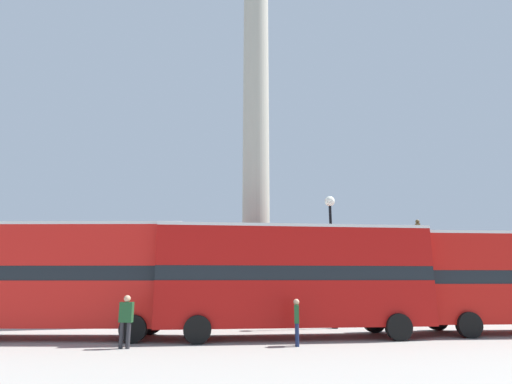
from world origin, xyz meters
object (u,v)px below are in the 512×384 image
at_px(bus_c, 293,275).
at_px(pedestrian_by_plinth, 297,320).
at_px(bus_a, 54,274).
at_px(pedestrian_near_lamp, 126,318).
at_px(monument_column, 256,158).
at_px(equestrian_statue, 423,287).
at_px(street_lamp, 331,242).

xyz_separation_m(bus_c, pedestrian_by_plinth, (-0.27, -2.01, -1.56)).
relative_size(bus_a, pedestrian_near_lamp, 6.27).
bearing_deg(bus_c, bus_a, 174.96).
bearing_deg(monument_column, equestrian_statue, 19.28).
relative_size(pedestrian_near_lamp, pedestrian_by_plinth, 1.09).
relative_size(monument_column, equestrian_statue, 4.12).
xyz_separation_m(bus_a, bus_c, (9.71, -0.68, -0.03)).
relative_size(equestrian_statue, pedestrian_by_plinth, 3.99).
relative_size(bus_a, street_lamp, 1.70).
bearing_deg(equestrian_statue, monument_column, -171.90).
distance_m(bus_c, street_lamp, 4.19).
distance_m(bus_a, pedestrian_near_lamp, 4.73).
bearing_deg(equestrian_statue, pedestrian_by_plinth, -143.54).
relative_size(bus_c, equestrian_statue, 1.71).
height_order(bus_c, equestrian_statue, equestrian_statue).
height_order(equestrian_statue, pedestrian_by_plinth, equestrian_statue).
height_order(bus_a, pedestrian_by_plinth, bus_a).
xyz_separation_m(equestrian_statue, street_lamp, (-8.08, -6.90, 2.29)).
distance_m(street_lamp, pedestrian_by_plinth, 6.53).
xyz_separation_m(pedestrian_near_lamp, pedestrian_by_plinth, (5.86, 0.01, -0.11)).
distance_m(monument_column, pedestrian_by_plinth, 11.45).
bearing_deg(bus_c, pedestrian_by_plinth, -98.68).
bearing_deg(pedestrian_by_plinth, street_lamp, 161.55).
bearing_deg(pedestrian_by_plinth, monument_column, -163.98).
height_order(equestrian_statue, pedestrian_near_lamp, equestrian_statue).
distance_m(bus_c, equestrian_statue, 14.45).
bearing_deg(street_lamp, bus_c, -129.93).
distance_m(bus_c, pedestrian_by_plinth, 2.57).
xyz_separation_m(monument_column, equestrian_statue, (11.58, 4.05, -7.41)).
xyz_separation_m(monument_column, pedestrian_by_plinth, (0.76, -7.82, -8.33)).
bearing_deg(bus_a, monument_column, 35.94).
bearing_deg(equestrian_statue, bus_a, -166.83).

